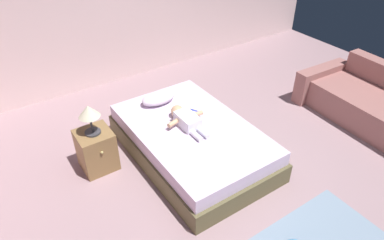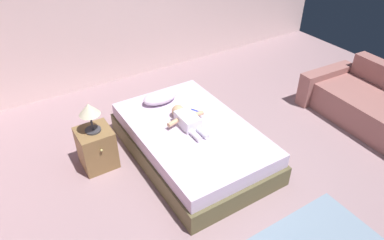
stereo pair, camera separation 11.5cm
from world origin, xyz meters
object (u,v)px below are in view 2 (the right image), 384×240
object	(u,v)px
baby	(186,119)
toothbrush	(196,111)
bed	(192,141)
nightstand	(97,148)
lamp	(89,111)
pillow	(160,97)

from	to	relation	value
baby	toothbrush	xyz separation A→B (m)	(0.25, 0.17, -0.06)
bed	nightstand	size ratio (longest dim) A/B	4.09
baby	toothbrush	distance (m)	0.31
nightstand	lamp	xyz separation A→B (m)	(0.00, 0.00, 0.51)
pillow	baby	size ratio (longest dim) A/B	0.70
bed	baby	distance (m)	0.30
pillow	toothbrush	xyz separation A→B (m)	(0.28, -0.43, -0.07)
nightstand	pillow	bearing A→B (deg)	14.32
bed	toothbrush	bearing A→B (deg)	49.19
toothbrush	nightstand	xyz separation A→B (m)	(-1.25, 0.18, -0.18)
baby	lamp	size ratio (longest dim) A/B	1.81
pillow	lamp	xyz separation A→B (m)	(-0.97, -0.25, 0.27)
baby	bed	bearing A→B (deg)	-72.90
bed	pillow	distance (m)	0.74
baby	nightstand	size ratio (longest dim) A/B	1.31
toothbrush	nightstand	world-z (taller)	nightstand
bed	lamp	xyz separation A→B (m)	(-1.03, 0.44, 0.55)
pillow	toothbrush	world-z (taller)	pillow
baby	toothbrush	bearing A→B (deg)	34.41
pillow	nightstand	xyz separation A→B (m)	(-0.97, -0.25, -0.24)
pillow	lamp	distance (m)	1.03
pillow	bed	bearing A→B (deg)	-84.84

